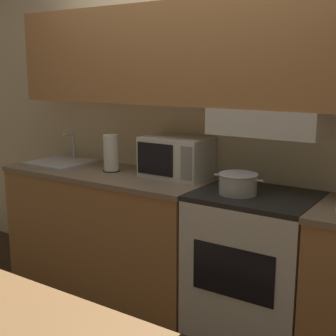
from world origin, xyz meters
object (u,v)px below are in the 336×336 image
Objects in this scene: stove_range at (253,263)px; cooking_pot at (238,183)px; microwave at (176,157)px; sink_basin at (60,162)px; paper_towel_roll at (111,153)px.

cooking_pot is (-0.09, -0.06, 0.51)m from stove_range.
stove_range is at bearing -11.62° from microwave.
stove_range is at bearing 0.06° from sink_basin.
sink_basin is (-1.57, 0.06, -0.05)m from cooking_pot.
cooking_pot is 0.60m from microwave.
stove_range is 3.30× the size of paper_towel_roll.
sink_basin reaches higher than stove_range.
paper_towel_roll is (-0.50, -0.11, -0.01)m from microwave.
microwave is at bearing 7.76° from sink_basin.
microwave is at bearing 168.38° from stove_range.
stove_range is 2.80× the size of cooking_pot.
cooking_pot is 1.18× the size of paper_towel_roll.
microwave is 0.51m from paper_towel_roll.
cooking_pot is 1.07m from paper_towel_roll.
microwave is 1.71× the size of paper_towel_roll.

